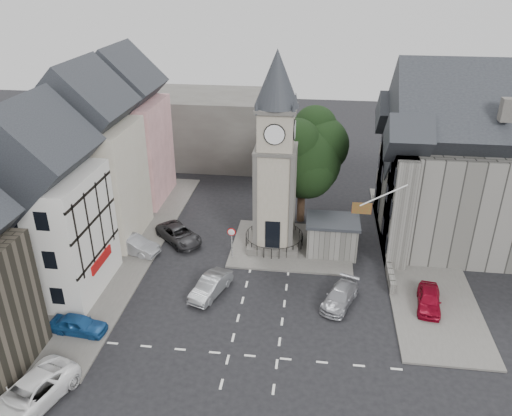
# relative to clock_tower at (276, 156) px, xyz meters

# --- Properties ---
(ground) EXTENTS (120.00, 120.00, 0.00)m
(ground) POSITION_rel_clock_tower_xyz_m (0.00, -7.99, -8.12)
(ground) COLOR black
(ground) RESTS_ON ground
(pavement_west) EXTENTS (6.00, 30.00, 0.14)m
(pavement_west) POSITION_rel_clock_tower_xyz_m (-12.50, -1.99, -8.05)
(pavement_west) COLOR #595651
(pavement_west) RESTS_ON ground
(pavement_east) EXTENTS (6.00, 26.00, 0.14)m
(pavement_east) POSITION_rel_clock_tower_xyz_m (12.00, 0.01, -8.05)
(pavement_east) COLOR #595651
(pavement_east) RESTS_ON ground
(central_island) EXTENTS (10.00, 8.00, 0.16)m
(central_island) POSITION_rel_clock_tower_xyz_m (1.50, 0.01, -8.04)
(central_island) COLOR #595651
(central_island) RESTS_ON ground
(road_markings) EXTENTS (20.00, 8.00, 0.01)m
(road_markings) POSITION_rel_clock_tower_xyz_m (0.00, -13.49, -8.12)
(road_markings) COLOR silver
(road_markings) RESTS_ON ground
(clock_tower) EXTENTS (4.86, 4.86, 16.25)m
(clock_tower) POSITION_rel_clock_tower_xyz_m (0.00, 0.00, 0.00)
(clock_tower) COLOR #4C4944
(clock_tower) RESTS_ON ground
(stone_shelter) EXTENTS (4.30, 3.30, 3.08)m
(stone_shelter) POSITION_rel_clock_tower_xyz_m (4.80, -0.49, -6.57)
(stone_shelter) COLOR #56544F
(stone_shelter) RESTS_ON ground
(town_tree) EXTENTS (7.20, 7.20, 10.80)m
(town_tree) POSITION_rel_clock_tower_xyz_m (2.00, 5.01, -1.15)
(town_tree) COLOR black
(town_tree) RESTS_ON ground
(warning_sign_post) EXTENTS (0.70, 0.19, 2.85)m
(warning_sign_post) POSITION_rel_clock_tower_xyz_m (-3.20, -2.56, -6.09)
(warning_sign_post) COLOR black
(warning_sign_post) RESTS_ON ground
(terrace_pink) EXTENTS (8.10, 7.60, 12.80)m
(terrace_pink) POSITION_rel_clock_tower_xyz_m (-15.50, 8.01, -1.54)
(terrace_pink) COLOR tan
(terrace_pink) RESTS_ON ground
(terrace_cream) EXTENTS (8.10, 7.60, 12.80)m
(terrace_cream) POSITION_rel_clock_tower_xyz_m (-15.50, 0.01, -1.54)
(terrace_cream) COLOR beige
(terrace_cream) RESTS_ON ground
(terrace_tudor) EXTENTS (8.10, 7.60, 12.00)m
(terrace_tudor) POSITION_rel_clock_tower_xyz_m (-15.50, -7.99, -1.93)
(terrace_tudor) COLOR silver
(terrace_tudor) RESTS_ON ground
(backdrop_west) EXTENTS (20.00, 10.00, 8.00)m
(backdrop_west) POSITION_rel_clock_tower_xyz_m (-12.00, 20.01, -4.12)
(backdrop_west) COLOR #4C4944
(backdrop_west) RESTS_ON ground
(east_building) EXTENTS (14.40, 11.40, 12.60)m
(east_building) POSITION_rel_clock_tower_xyz_m (15.59, 3.01, -1.86)
(east_building) COLOR #56544F
(east_building) RESTS_ON ground
(east_boundary_wall) EXTENTS (0.40, 16.00, 0.90)m
(east_boundary_wall) POSITION_rel_clock_tower_xyz_m (9.20, 2.01, -7.67)
(east_boundary_wall) COLOR #56544F
(east_boundary_wall) RESTS_ON ground
(flagpole) EXTENTS (3.68, 0.10, 2.74)m
(flagpole) POSITION_rel_clock_tower_xyz_m (8.00, -3.99, -1.12)
(flagpole) COLOR white
(flagpole) RESTS_ON ground
(car_west_blue) EXTENTS (3.79, 1.77, 1.26)m
(car_west_blue) POSITION_rel_clock_tower_xyz_m (-11.50, -12.75, -7.49)
(car_west_blue) COLOR #194B8B
(car_west_blue) RESTS_ON ground
(car_west_silver) EXTENTS (4.76, 2.73, 1.48)m
(car_west_silver) POSITION_rel_clock_tower_xyz_m (-11.50, -2.63, -7.38)
(car_west_silver) COLOR #93959A
(car_west_silver) RESTS_ON ground
(car_west_grey) EXTENTS (5.11, 5.04, 1.36)m
(car_west_grey) POSITION_rel_clock_tower_xyz_m (-8.21, -0.33, -7.44)
(car_west_grey) COLOR #28282A
(car_west_grey) RESTS_ON ground
(car_island_silver) EXTENTS (2.77, 4.45, 1.38)m
(car_island_silver) POSITION_rel_clock_tower_xyz_m (-3.90, -7.49, -7.43)
(car_island_silver) COLOR gray
(car_island_silver) RESTS_ON ground
(car_island_east) EXTENTS (3.14, 4.58, 1.23)m
(car_island_east) POSITION_rel_clock_tower_xyz_m (5.36, -7.49, -7.50)
(car_island_east) COLOR #98999F
(car_island_east) RESTS_ON ground
(car_east_red) EXTENTS (2.12, 4.06, 1.32)m
(car_east_red) POSITION_rel_clock_tower_xyz_m (11.50, -7.10, -7.46)
(car_east_red) COLOR maroon
(car_east_red) RESTS_ON ground
(van_sw_white) EXTENTS (4.19, 6.17, 1.57)m
(van_sw_white) POSITION_rel_clock_tower_xyz_m (-11.44, -18.84, -7.34)
(van_sw_white) COLOR white
(van_sw_white) RESTS_ON ground
(pedestrian) EXTENTS (0.58, 0.40, 1.53)m
(pedestrian) POSITION_rel_clock_tower_xyz_m (11.50, 1.46, -7.36)
(pedestrian) COLOR #ABA58D
(pedestrian) RESTS_ON ground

